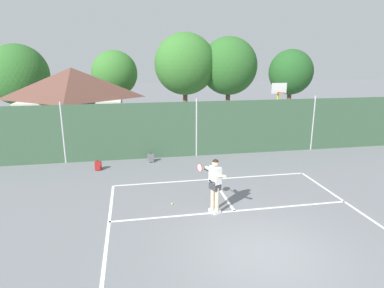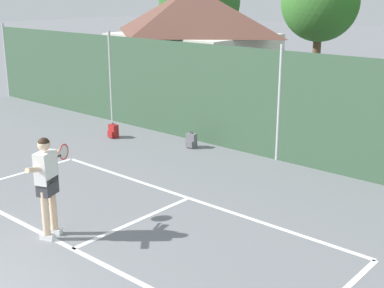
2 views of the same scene
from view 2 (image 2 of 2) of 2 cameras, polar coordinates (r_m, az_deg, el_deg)
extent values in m
cube|color=white|center=(11.27, -0.37, -5.88)|extent=(8.20, 0.10, 0.01)
cube|color=white|center=(9.42, -12.82, -11.03)|extent=(8.20, 0.10, 0.01)
cube|color=white|center=(10.26, -6.10, -8.32)|extent=(0.10, 2.97, 0.01)
cube|color=#38563D|center=(13.57, 9.44, 4.03)|extent=(26.00, 0.05, 2.83)
cylinder|color=#B2B2B7|center=(23.05, -19.50, 8.58)|extent=(0.09, 0.09, 2.98)
cylinder|color=#B2B2B7|center=(17.76, -8.80, 7.22)|extent=(0.09, 0.09, 2.98)
cylinder|color=#B2B2B7|center=(13.55, 9.46, 4.34)|extent=(0.09, 0.09, 2.98)
cube|color=silver|center=(20.79, 0.09, 8.27)|extent=(5.55, 4.37, 2.64)
pyramid|color=brown|center=(20.59, 0.09, 14.35)|extent=(5.99, 4.72, 1.76)
cylinder|color=brown|center=(28.27, 0.75, 9.66)|extent=(0.36, 0.36, 1.87)
ellipsoid|color=#2D6628|center=(28.07, 0.78, 15.34)|extent=(4.39, 3.95, 4.39)
cylinder|color=brown|center=(24.43, 13.28, 8.65)|extent=(0.36, 0.36, 2.30)
ellipsoid|color=#38752D|center=(24.23, 13.70, 14.79)|extent=(3.45, 3.11, 3.45)
cube|color=silver|center=(9.84, -15.39, -9.68)|extent=(0.29, 0.21, 0.10)
cube|color=silver|center=(10.02, -14.63, -9.13)|extent=(0.29, 0.21, 0.10)
cylinder|color=beige|center=(9.65, -15.60, -7.22)|extent=(0.13, 0.13, 0.82)
cylinder|color=beige|center=(9.83, -14.82, -6.71)|extent=(0.13, 0.13, 0.82)
cube|color=#38383D|center=(9.57, -15.42, -4.38)|extent=(0.36, 0.42, 0.32)
cube|color=silver|center=(9.46, -15.57, -2.45)|extent=(0.37, 0.46, 0.56)
sphere|color=beige|center=(9.34, -15.77, -0.07)|extent=(0.22, 0.22, 0.22)
sphere|color=black|center=(9.33, -15.77, 0.05)|extent=(0.21, 0.21, 0.21)
cylinder|color=beige|center=(9.60, -15.09, -1.51)|extent=(0.29, 0.55, 0.17)
cylinder|color=beige|center=(9.23, -16.56, -2.68)|extent=(0.28, 0.50, 0.22)
cylinder|color=black|center=(9.78, -14.55, -1.43)|extent=(0.15, 0.29, 0.04)
torus|color=red|center=(10.09, -13.72, -0.83)|extent=(0.14, 0.29, 0.30)
cylinder|color=silver|center=(10.09, -13.72, -0.83)|extent=(0.10, 0.24, 0.26)
sphere|color=#CCE033|center=(11.37, -15.35, -6.14)|extent=(0.07, 0.07, 0.07)
cube|color=maroon|center=(15.92, -8.50, 1.40)|extent=(0.29, 0.20, 0.40)
cube|color=maroon|center=(15.87, -8.84, 1.04)|extent=(0.23, 0.08, 0.18)
torus|color=black|center=(15.86, -8.54, 2.17)|extent=(0.09, 0.02, 0.09)
cube|color=slate|center=(14.75, -0.06, 0.38)|extent=(0.30, 0.22, 0.40)
cube|color=slate|center=(14.67, -0.32, -0.03)|extent=(0.23, 0.09, 0.18)
torus|color=black|center=(14.69, -0.06, 1.20)|extent=(0.09, 0.03, 0.09)
camera|label=1|loc=(11.28, -76.53, 7.87)|focal=30.91mm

